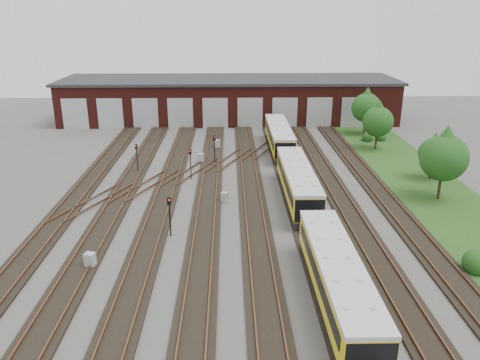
{
  "coord_description": "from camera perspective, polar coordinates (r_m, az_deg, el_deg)",
  "views": [
    {
      "loc": [
        -0.04,
        -32.43,
        16.05
      ],
      "look_at": [
        0.89,
        6.3,
        2.0
      ],
      "focal_mm": 35.0,
      "sensor_mm": 36.0,
      "label": 1
    }
  ],
  "objects": [
    {
      "name": "signal_mast_0",
      "position": [
        35.14,
        -8.59,
        -3.8
      ],
      "size": [
        0.32,
        0.31,
        3.15
      ],
      "rotation": [
        0.0,
        0.0,
        0.39
      ],
      "color": "black",
      "rests_on": "ground"
    },
    {
      "name": "metro_train",
      "position": [
        41.79,
        7.02,
        -0.24
      ],
      "size": [
        2.44,
        45.37,
        2.76
      ],
      "rotation": [
        0.0,
        0.0,
        -0.0
      ],
      "color": "black",
      "rests_on": "ground"
    },
    {
      "name": "tree_3",
      "position": [
        50.22,
        22.57,
        3.46
      ],
      "size": [
        2.93,
        2.93,
        4.86
      ],
      "color": "#2F1F15",
      "rests_on": "ground"
    },
    {
      "name": "tree_1",
      "position": [
        66.1,
        15.17,
        8.9
      ],
      "size": [
        3.93,
        3.93,
        6.51
      ],
      "color": "#2F1F15",
      "rests_on": "ground"
    },
    {
      "name": "relay_cabinet_2",
      "position": [
        41.45,
        -1.88,
        -2.15
      ],
      "size": [
        0.71,
        0.66,
        0.95
      ],
      "primitive_type": "cube",
      "rotation": [
        0.0,
        0.0,
        -0.39
      ],
      "color": "#A4A7AA",
      "rests_on": "ground"
    },
    {
      "name": "relay_cabinet_4",
      "position": [
        56.88,
        5.43,
        3.97
      ],
      "size": [
        0.72,
        0.65,
        0.99
      ],
      "primitive_type": "cube",
      "rotation": [
        0.0,
        0.0,
        -0.32
      ],
      "color": "#A4A7AA",
      "rests_on": "ground"
    },
    {
      "name": "bush_0",
      "position": [
        34.37,
        26.95,
        -8.57
      ],
      "size": [
        1.81,
        1.81,
        1.81
      ],
      "primitive_type": "sphere",
      "color": "#144513",
      "rests_on": "ground"
    },
    {
      "name": "relay_cabinet_1",
      "position": [
        52.36,
        -4.8,
        2.64
      ],
      "size": [
        0.8,
        0.74,
        1.1
      ],
      "primitive_type": "cube",
      "rotation": [
        0.0,
        0.0,
        -0.34
      ],
      "color": "#A4A7AA",
      "rests_on": "ground"
    },
    {
      "name": "grass_verge",
      "position": [
        49.19,
        21.49,
        -0.52
      ],
      "size": [
        8.0,
        55.0,
        0.05
      ],
      "primitive_type": "cube",
      "color": "#224A18",
      "rests_on": "ground"
    },
    {
      "name": "track_network",
      "position": [
        36.67,
        -1.44,
        -5.85
      ],
      "size": [
        30.4,
        70.0,
        0.33
      ],
      "color": "black",
      "rests_on": "ground"
    },
    {
      "name": "signal_mast_1",
      "position": [
        49.92,
        -12.47,
        3.07
      ],
      "size": [
        0.28,
        0.27,
        3.07
      ],
      "rotation": [
        0.0,
        0.0,
        -0.2
      ],
      "color": "black",
      "rests_on": "ground"
    },
    {
      "name": "ground",
      "position": [
        36.19,
        -1.17,
        -6.4
      ],
      "size": [
        120.0,
        120.0,
        0.0
      ],
      "primitive_type": "plane",
      "color": "#44423F",
      "rests_on": "ground"
    },
    {
      "name": "signal_mast_2",
      "position": [
        47.11,
        -6.05,
        2.44
      ],
      "size": [
        0.28,
        0.26,
        3.08
      ],
      "rotation": [
        0.0,
        0.0,
        -0.28
      ],
      "color": "black",
      "rests_on": "ground"
    },
    {
      "name": "maintenance_shed",
      "position": [
        73.54,
        -1.35,
        9.87
      ],
      "size": [
        51.0,
        12.5,
        6.35
      ],
      "color": "#4E1713",
      "rests_on": "ground"
    },
    {
      "name": "bush_2",
      "position": [
        64.09,
        16.82,
        5.16
      ],
      "size": [
        1.27,
        1.27,
        1.27
      ],
      "primitive_type": "sphere",
      "color": "#144513",
      "rests_on": "ground"
    },
    {
      "name": "relay_cabinet_0",
      "position": [
        32.84,
        -17.81,
        -9.32
      ],
      "size": [
        0.77,
        0.7,
        1.07
      ],
      "primitive_type": "cube",
      "rotation": [
        0.0,
        0.0,
        -0.3
      ],
      "color": "#A4A7AA",
      "rests_on": "ground"
    },
    {
      "name": "relay_cabinet_3",
      "position": [
        57.87,
        -2.81,
        4.37
      ],
      "size": [
        0.78,
        0.7,
        1.11
      ],
      "primitive_type": "cube",
      "rotation": [
        0.0,
        0.0,
        -0.26
      ],
      "color": "#A4A7AA",
      "rests_on": "ground"
    },
    {
      "name": "signal_mast_3",
      "position": [
        51.75,
        -3.14,
        4.22
      ],
      "size": [
        0.32,
        0.31,
        3.19
      ],
      "rotation": [
        0.0,
        0.0,
        0.37
      ],
      "color": "black",
      "rests_on": "ground"
    },
    {
      "name": "tree_2",
      "position": [
        44.64,
        23.69,
        3.11
      ],
      "size": [
        4.14,
        4.14,
        6.87
      ],
      "color": "#2F1F15",
      "rests_on": "ground"
    },
    {
      "name": "tree_0",
      "position": [
        59.08,
        16.51,
        7.24
      ],
      "size": [
        3.66,
        3.66,
        6.07
      ],
      "color": "#2F1F15",
      "rests_on": "ground"
    },
    {
      "name": "bush_1",
      "position": [
        63.34,
        15.3,
        5.22
      ],
      "size": [
        1.45,
        1.45,
        1.45
      ],
      "primitive_type": "sphere",
      "color": "#144513",
      "rests_on": "ground"
    }
  ]
}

